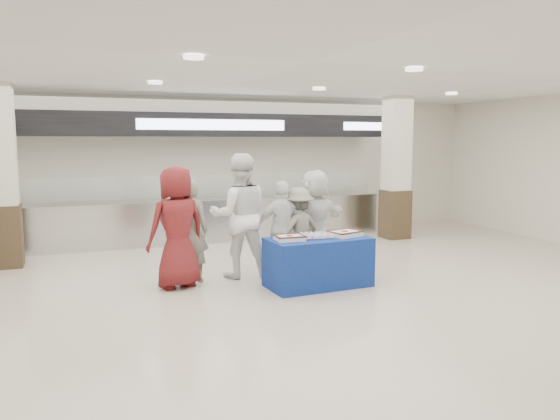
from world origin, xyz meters
name	(u,v)px	position (x,y,z in m)	size (l,w,h in m)	color
ground	(311,310)	(0.00, 0.00, 0.00)	(14.00, 14.00, 0.00)	beige
serving_line	(211,189)	(0.00, 5.40, 1.16)	(8.70, 0.85, 2.80)	silver
column_left	(2,180)	(-4.00, 4.20, 1.53)	(0.55, 0.55, 3.20)	#352718
column_right	(396,171)	(4.00, 4.20, 1.53)	(0.55, 0.55, 3.20)	#352718
display_table	(318,262)	(0.59, 1.03, 0.38)	(1.55, 0.78, 0.75)	navy
sheet_cake_left	(290,237)	(0.11, 1.02, 0.80)	(0.43, 0.34, 0.09)	white
sheet_cake_right	(345,233)	(1.04, 1.04, 0.80)	(0.55, 0.48, 0.10)	white
cupcake_tray	(317,236)	(0.58, 1.07, 0.78)	(0.42, 0.34, 0.06)	#B5B4BA
civilian_maroon	(177,227)	(-1.43, 1.75, 0.92)	(0.90, 0.59, 1.85)	maroon
soldier_a	(189,231)	(-1.18, 2.02, 0.81)	(0.59, 0.39, 1.63)	slate
chef_tall	(240,216)	(-0.35, 2.05, 1.01)	(0.98, 0.76, 2.01)	white
chef_short	(283,228)	(0.34, 1.88, 0.78)	(0.92, 0.38, 1.57)	white
soldier_b	(298,231)	(0.62, 1.89, 0.73)	(0.94, 0.54, 1.45)	slate
civilian_white	(315,219)	(1.05, 2.17, 0.86)	(1.60, 0.51, 1.73)	white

